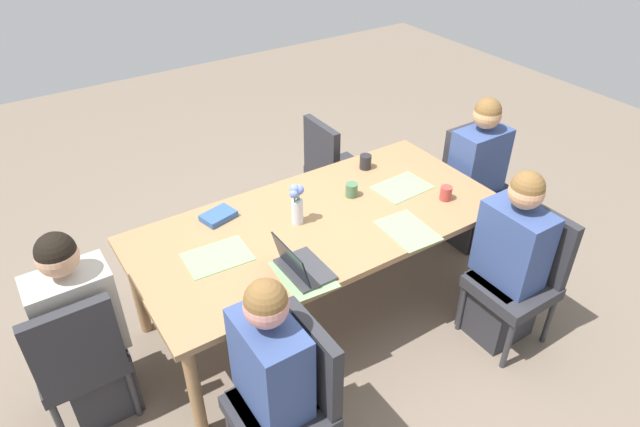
# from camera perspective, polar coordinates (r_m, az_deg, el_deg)

# --- Properties ---
(ground_plane) EXTENTS (10.00, 10.00, 0.00)m
(ground_plane) POSITION_cam_1_polar(r_m,az_deg,el_deg) (3.89, 0.00, -9.61)
(ground_plane) COLOR #756656
(dining_table) EXTENTS (2.29, 1.08, 0.74)m
(dining_table) POSITION_cam_1_polar(r_m,az_deg,el_deg) (3.45, 0.00, -1.57)
(dining_table) COLOR #9E754C
(dining_table) RESTS_ON ground_plane
(chair_near_left_near) EXTENTS (0.44, 0.44, 0.90)m
(chair_near_left_near) POSITION_cam_1_polar(r_m,az_deg,el_deg) (3.61, 20.10, -5.64)
(chair_near_left_near) COLOR #2D2D33
(chair_near_left_near) RESTS_ON ground_plane
(person_near_left_near) EXTENTS (0.36, 0.40, 1.19)m
(person_near_left_near) POSITION_cam_1_polar(r_m,az_deg,el_deg) (3.57, 18.71, -5.26)
(person_near_left_near) COLOR #2D2D33
(person_near_left_near) RESTS_ON ground_plane
(chair_near_left_mid) EXTENTS (0.44, 0.44, 0.90)m
(chair_near_left_mid) POSITION_cam_1_polar(r_m,az_deg,el_deg) (2.78, -2.84, -18.04)
(chair_near_left_mid) COLOR #2D2D33
(chair_near_left_mid) RESTS_ON ground_plane
(person_near_left_mid) EXTENTS (0.36, 0.40, 1.19)m
(person_near_left_mid) POSITION_cam_1_polar(r_m,az_deg,el_deg) (2.77, -4.91, -17.50)
(person_near_left_mid) COLOR #2D2D33
(person_near_left_mid) RESTS_ON ground_plane
(chair_head_left_left_far) EXTENTS (0.44, 0.44, 0.90)m
(chair_head_left_left_far) POSITION_cam_1_polar(r_m,az_deg,el_deg) (3.18, -23.59, -13.18)
(chair_head_left_left_far) COLOR #2D2D33
(chair_head_left_left_far) RESTS_ON ground_plane
(person_head_left_left_far) EXTENTS (0.40, 0.36, 1.19)m
(person_head_left_left_far) POSITION_cam_1_polar(r_m,az_deg,el_deg) (3.22, -22.98, -11.63)
(person_head_left_left_far) COLOR #2D2D33
(person_head_left_left_far) RESTS_ON ground_plane
(chair_head_right_right_near) EXTENTS (0.44, 0.44, 0.90)m
(chair_head_right_right_near) POSITION_cam_1_polar(r_m,az_deg,el_deg) (4.46, 15.41, 3.56)
(chair_head_right_right_near) COLOR #2D2D33
(chair_head_right_right_near) RESTS_ON ground_plane
(person_head_right_right_near) EXTENTS (0.40, 0.36, 1.19)m
(person_head_right_right_near) POSITION_cam_1_polar(r_m,az_deg,el_deg) (4.37, 15.63, 3.22)
(person_head_right_right_near) COLOR #2D2D33
(person_head_right_right_near) RESTS_ON ground_plane
(chair_far_right_mid) EXTENTS (0.44, 0.44, 0.90)m
(chair_far_right_mid) POSITION_cam_1_polar(r_m,az_deg,el_deg) (4.46, 1.38, 4.85)
(chair_far_right_mid) COLOR #2D2D33
(chair_far_right_mid) RESTS_ON ground_plane
(flower_vase) EXTENTS (0.10, 0.09, 0.27)m
(flower_vase) POSITION_cam_1_polar(r_m,az_deg,el_deg) (3.31, -2.40, 1.27)
(flower_vase) COLOR silver
(flower_vase) RESTS_ON dining_table
(placemat_near_left_near) EXTENTS (0.28, 0.37, 0.00)m
(placemat_near_left_near) POSITION_cam_1_polar(r_m,az_deg,el_deg) (3.37, 8.99, -1.72)
(placemat_near_left_near) COLOR #7FAD70
(placemat_near_left_near) RESTS_ON dining_table
(placemat_near_left_mid) EXTENTS (0.29, 0.38, 0.00)m
(placemat_near_left_mid) POSITION_cam_1_polar(r_m,az_deg,el_deg) (3.01, -1.69, -6.29)
(placemat_near_left_mid) COLOR #7FAD70
(placemat_near_left_mid) RESTS_ON dining_table
(placemat_head_left_left_far) EXTENTS (0.38, 0.28, 0.00)m
(placemat_head_left_left_far) POSITION_cam_1_polar(r_m,az_deg,el_deg) (3.18, -10.48, -4.39)
(placemat_head_left_left_far) COLOR #7FAD70
(placemat_head_left_left_far) RESTS_ON dining_table
(placemat_head_right_right_near) EXTENTS (0.37, 0.28, 0.00)m
(placemat_head_right_right_near) POSITION_cam_1_polar(r_m,az_deg,el_deg) (3.77, 8.42, 2.68)
(placemat_head_right_right_near) COLOR #7FAD70
(placemat_head_right_right_near) RESTS_ON dining_table
(laptop_near_left_mid) EXTENTS (0.22, 0.32, 0.21)m
(laptop_near_left_mid) POSITION_cam_1_polar(r_m,az_deg,el_deg) (3.00, -1.98, -5.45)
(laptop_near_left_mid) COLOR #38383D
(laptop_near_left_mid) RESTS_ON dining_table
(coffee_mug_near_left) EXTENTS (0.08, 0.08, 0.09)m
(coffee_mug_near_left) POSITION_cam_1_polar(r_m,az_deg,el_deg) (3.63, 3.26, 2.44)
(coffee_mug_near_left) COLOR #47704C
(coffee_mug_near_left) RESTS_ON dining_table
(coffee_mug_near_right) EXTENTS (0.08, 0.08, 0.10)m
(coffee_mug_near_right) POSITION_cam_1_polar(r_m,az_deg,el_deg) (3.94, 4.69, 5.31)
(coffee_mug_near_right) COLOR #232328
(coffee_mug_near_right) RESTS_ON dining_table
(coffee_mug_centre_left) EXTENTS (0.08, 0.08, 0.09)m
(coffee_mug_centre_left) POSITION_cam_1_polar(r_m,az_deg,el_deg) (3.68, 12.81, 2.05)
(coffee_mug_centre_left) COLOR #AD3D38
(coffee_mug_centre_left) RESTS_ON dining_table
(book_red_cover) EXTENTS (0.23, 0.18, 0.04)m
(book_red_cover) POSITION_cam_1_polar(r_m,az_deg,el_deg) (3.47, -10.39, -0.24)
(book_red_cover) COLOR #335693
(book_red_cover) RESTS_ON dining_table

